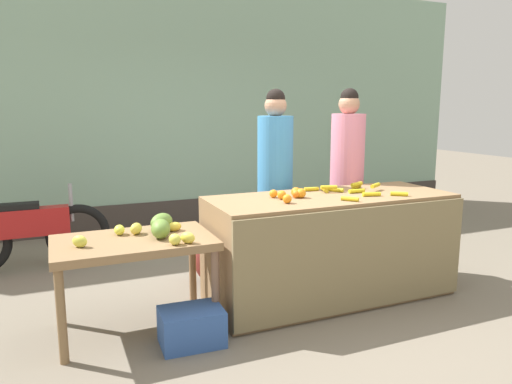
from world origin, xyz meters
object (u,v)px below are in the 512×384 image
(vendor_woman_pink_shirt, at_px, (347,179))
(vendor_woman_blue_shirt, at_px, (275,184))
(produce_crate, at_px, (192,327))
(produce_sack, at_px, (212,256))
(parked_motorcycle, at_px, (28,232))

(vendor_woman_pink_shirt, bearing_deg, vendor_woman_blue_shirt, 176.82)
(produce_crate, bearing_deg, vendor_woman_blue_shirt, 42.34)
(produce_crate, xyz_separation_m, produce_sack, (0.51, 1.09, 0.13))
(vendor_woman_pink_shirt, xyz_separation_m, parked_motorcycle, (-3.03, 1.19, -0.53))
(vendor_woman_pink_shirt, relative_size, produce_sack, 3.52)
(vendor_woman_blue_shirt, relative_size, produce_sack, 3.49)
(vendor_woman_blue_shirt, xyz_separation_m, produce_sack, (-0.63, 0.05, -0.66))
(parked_motorcycle, bearing_deg, vendor_woman_pink_shirt, -21.37)
(vendor_woman_pink_shirt, relative_size, produce_crate, 4.19)
(vendor_woman_pink_shirt, xyz_separation_m, produce_sack, (-1.42, 0.10, -0.67))
(vendor_woman_blue_shirt, distance_m, vendor_woman_pink_shirt, 0.79)
(vendor_woman_blue_shirt, relative_size, vendor_woman_pink_shirt, 0.99)
(vendor_woman_blue_shirt, relative_size, produce_crate, 4.15)
(parked_motorcycle, height_order, produce_sack, parked_motorcycle)
(vendor_woman_blue_shirt, distance_m, parked_motorcycle, 2.57)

